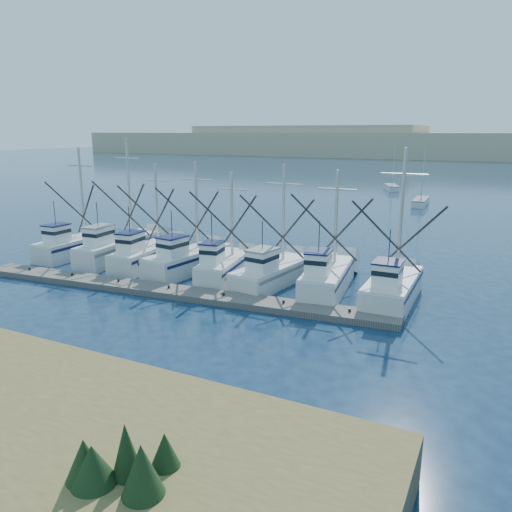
{
  "coord_description": "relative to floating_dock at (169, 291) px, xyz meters",
  "views": [
    {
      "loc": [
        13.33,
        -18.97,
        10.46
      ],
      "look_at": [
        -0.04,
        8.0,
        2.94
      ],
      "focal_mm": 35.0,
      "sensor_mm": 36.0,
      "label": 1
    }
  ],
  "objects": [
    {
      "name": "dune_ridge",
      "position": [
        5.8,
        203.38,
        4.8
      ],
      "size": [
        360.0,
        60.0,
        10.0
      ],
      "primitive_type": "cube",
      "color": "tan",
      "rests_on": "ground"
    },
    {
      "name": "trawler_fleet",
      "position": [
        -0.19,
        5.0,
        0.79
      ],
      "size": [
        29.55,
        9.34,
        9.98
      ],
      "color": "silver",
      "rests_on": "ground"
    },
    {
      "name": "floating_dock",
      "position": [
        0.0,
        0.0,
        0.0
      ],
      "size": [
        30.06,
        4.46,
        0.4
      ],
      "primitive_type": "cube",
      "rotation": [
        0.0,
        0.0,
        0.08
      ],
      "color": "#64605A",
      "rests_on": "ground"
    },
    {
      "name": "sailboat_near",
      "position": [
        8.49,
        49.94,
        0.29
      ],
      "size": [
        1.98,
        6.9,
        8.1
      ],
      "rotation": [
        0.0,
        0.0,
        0.03
      ],
      "color": "silver",
      "rests_on": "ground"
    },
    {
      "name": "sailboat_far",
      "position": [
        0.74,
        67.48,
        0.29
      ],
      "size": [
        3.9,
        6.42,
        8.1
      ],
      "rotation": [
        0.0,
        0.0,
        0.37
      ],
      "color": "silver",
      "rests_on": "ground"
    },
    {
      "name": "ground",
      "position": [
        5.8,
        -6.62,
        -0.2
      ],
      "size": [
        500.0,
        500.0,
        0.0
      ],
      "primitive_type": "plane",
      "color": "#0C1F36",
      "rests_on": "ground"
    }
  ]
}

